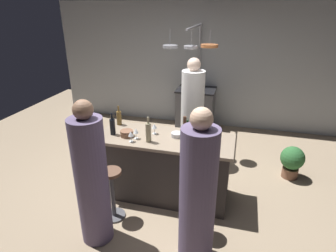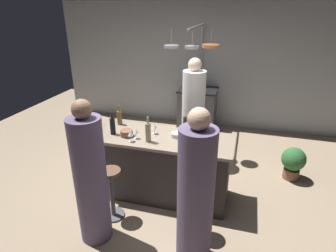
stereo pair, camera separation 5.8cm
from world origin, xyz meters
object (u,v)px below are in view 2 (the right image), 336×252
object	(u,v)px
pepper_mill	(185,124)
mixing_bowl_wooden	(127,133)
chef	(193,116)
guest_left	(91,179)
potted_plant	(293,161)
wine_glass_by_chef	(131,134)
wine_bottle_amber	(119,117)
bar_stool_left	(112,191)
bar_stool_right	(192,206)
wine_bottle_white	(148,132)
wine_bottle_rose	(190,137)
mixing_bowl_steel	(177,135)
guest_right	(196,197)
stove_range	(197,109)
wine_bottle_dark	(113,126)
wine_bottle_red	(187,133)
wine_glass_near_right_guest	(136,131)
wine_glass_near_left_guest	(154,127)

from	to	relation	value
pepper_mill	mixing_bowl_wooden	xyz separation A→B (m)	(-0.70, -0.37, -0.06)
chef	guest_left	size ratio (longest dim) A/B	1.05
potted_plant	wine_glass_by_chef	bearing A→B (deg)	-151.66
wine_bottle_amber	wine_glass_by_chef	bearing A→B (deg)	-52.27
bar_stool_left	wine_glass_by_chef	distance (m)	0.75
bar_stool_right	wine_bottle_white	bearing A→B (deg)	146.78
wine_bottle_rose	mixing_bowl_steel	xyz separation A→B (m)	(-0.22, 0.19, -0.08)
chef	guest_right	bearing A→B (deg)	-78.15
potted_plant	chef	bearing A→B (deg)	173.99
pepper_mill	wine_bottle_white	distance (m)	0.58
guest_right	pepper_mill	world-z (taller)	guest_right
bar_stool_left	guest_right	xyz separation A→B (m)	(1.11, -0.37, 0.42)
mixing_bowl_wooden	stove_range	bearing A→B (deg)	78.92
potted_plant	wine_bottle_dark	distance (m)	2.77
chef	wine_glass_by_chef	size ratio (longest dim) A/B	12.08
chef	bar_stool_right	xyz separation A→B (m)	(0.35, -1.72, -0.44)
guest_left	wine_bottle_amber	distance (m)	1.27
wine_bottle_rose	mixing_bowl_steel	size ratio (longest dim) A/B	1.97
chef	wine_bottle_rose	world-z (taller)	chef
guest_right	wine_bottle_red	distance (m)	1.03
wine_bottle_white	wine_glass_near_right_guest	size ratio (longest dim) A/B	2.29
wine_bottle_amber	wine_glass_near_left_guest	xyz separation A→B (m)	(0.59, -0.18, -0.00)
wine_glass_near_right_guest	guest_right	bearing A→B (deg)	-41.80
bar_stool_left	mixing_bowl_wooden	xyz separation A→B (m)	(0.01, 0.52, 0.57)
bar_stool_left	pepper_mill	bearing A→B (deg)	51.37
guest_right	mixing_bowl_steel	world-z (taller)	guest_right
wine_bottle_red	mixing_bowl_steel	xyz separation A→B (m)	(-0.16, 0.09, -0.08)
wine_glass_by_chef	wine_glass_near_right_guest	xyz separation A→B (m)	(0.03, 0.10, 0.00)
guest_right	wine_bottle_rose	size ratio (longest dim) A/B	5.79
wine_bottle_red	mixing_bowl_wooden	distance (m)	0.80
bar_stool_left	wine_bottle_red	distance (m)	1.18
potted_plant	wine_bottle_amber	size ratio (longest dim) A/B	1.82
guest_right	wine_glass_near_right_guest	xyz separation A→B (m)	(-0.95, 0.85, 0.21)
potted_plant	pepper_mill	xyz separation A→B (m)	(-1.57, -0.66, 0.71)
wine_glass_near_left_guest	mixing_bowl_steel	xyz separation A→B (m)	(0.31, -0.01, -0.08)
mixing_bowl_wooden	mixing_bowl_steel	world-z (taller)	mixing_bowl_wooden
bar_stool_left	wine_bottle_red	world-z (taller)	wine_bottle_red
pepper_mill	stove_range	bearing A→B (deg)	95.35
wine_bottle_white	mixing_bowl_wooden	xyz separation A→B (m)	(-0.33, 0.08, -0.09)
wine_bottle_rose	wine_bottle_dark	world-z (taller)	wine_bottle_dark
wine_glass_near_right_guest	mixing_bowl_wooden	xyz separation A→B (m)	(-0.15, 0.04, -0.06)
wine_bottle_rose	wine_bottle_dark	distance (m)	1.06
wine_bottle_rose	wine_glass_near_left_guest	distance (m)	0.57
bar_stool_right	wine_bottle_white	distance (m)	1.04
guest_right	wine_bottle_red	size ratio (longest dim) A/B	5.98
potted_plant	pepper_mill	size ratio (longest dim) A/B	2.48
wine_bottle_dark	wine_glass_near_left_guest	size ratio (longest dim) A/B	2.07
mixing_bowl_steel	guest_left	bearing A→B (deg)	-123.67
chef	potted_plant	world-z (taller)	chef
potted_plant	mixing_bowl_steel	bearing A→B (deg)	-152.01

